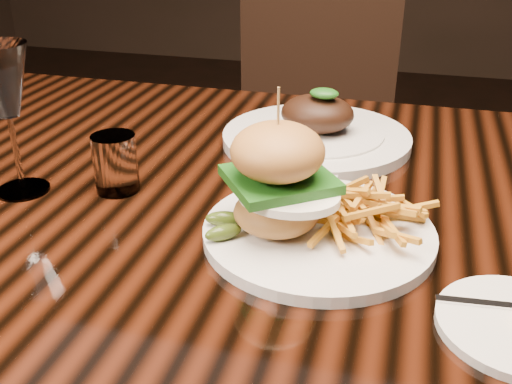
% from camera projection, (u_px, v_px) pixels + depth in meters
% --- Properties ---
extents(dining_table, '(1.60, 0.90, 0.75)m').
position_uv_depth(dining_table, '(271.00, 239.00, 0.88)').
color(dining_table, black).
rests_on(dining_table, ground).
extents(burger_plate, '(0.28, 0.28, 0.19)m').
position_uv_depth(burger_plate, '(311.00, 204.00, 0.71)').
color(burger_plate, silver).
rests_on(burger_plate, dining_table).
extents(ramekin, '(0.09, 0.09, 0.04)m').
position_uv_depth(ramekin, '(303.00, 197.00, 0.79)').
color(ramekin, silver).
rests_on(ramekin, dining_table).
extents(wine_glass, '(0.08, 0.08, 0.21)m').
position_uv_depth(wine_glass, '(3.00, 86.00, 0.78)').
color(wine_glass, white).
rests_on(wine_glass, dining_table).
extents(water_tumbler, '(0.06, 0.06, 0.08)m').
position_uv_depth(water_tumbler, '(116.00, 163.00, 0.83)').
color(water_tumbler, white).
rests_on(water_tumbler, dining_table).
extents(far_dish, '(0.31, 0.31, 0.10)m').
position_uv_depth(far_dish, '(316.00, 133.00, 1.00)').
color(far_dish, silver).
rests_on(far_dish, dining_table).
extents(chair_far, '(0.49, 0.49, 0.95)m').
position_uv_depth(chair_far, '(312.00, 120.00, 1.73)').
color(chair_far, black).
rests_on(chair_far, ground).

